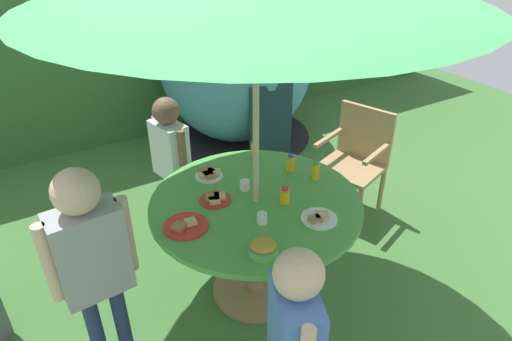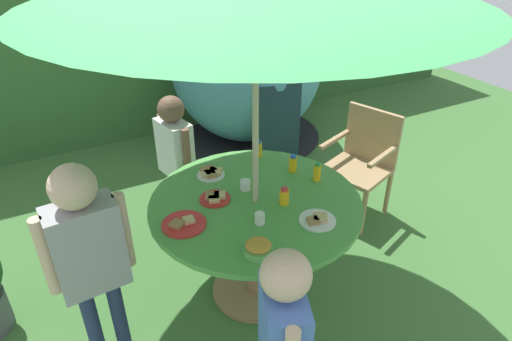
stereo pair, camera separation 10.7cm
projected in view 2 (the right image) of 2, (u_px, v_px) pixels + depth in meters
ground_plane at (256, 291)px, 3.08m from camera, size 10.00×10.00×0.02m
hedge_backdrop at (125, 32)px, 4.83m from camera, size 9.00×0.70×2.19m
garden_table at (256, 221)px, 2.77m from camera, size 1.29×1.29×0.75m
wooden_chair at (363, 158)px, 3.65m from camera, size 0.58×0.60×0.89m
dome_tent at (246, 62)px, 4.72m from camera, size 1.75×1.75×1.73m
child_in_white_shirt at (175, 148)px, 3.31m from camera, size 0.22×0.38×1.14m
child_in_grey_shirt at (88, 247)px, 2.20m from camera, size 0.44×0.22×1.29m
child_in_blue_shirt at (283, 334)px, 1.84m from camera, size 0.27×0.38×1.19m
snack_bowl at (258, 248)px, 2.26m from camera, size 0.16×0.16×0.07m
plate_back_edge at (215, 198)px, 2.69m from camera, size 0.19×0.19×0.03m
plate_far_left at (184, 224)px, 2.48m from camera, size 0.25×0.25×0.03m
plate_center_back at (317, 220)px, 2.50m from camera, size 0.21×0.21×0.03m
plate_near_right at (211, 173)px, 2.93m from camera, size 0.18×0.18×0.03m
juice_bottle_near_left at (317, 172)px, 2.86m from camera, size 0.05×0.05×0.13m
juice_bottle_far_right at (284, 196)px, 2.63m from camera, size 0.06×0.06×0.11m
juice_bottle_center_front at (293, 164)px, 2.96m from camera, size 0.05×0.05×0.12m
juice_bottle_mid_left at (258, 149)px, 3.13m from camera, size 0.05×0.05×0.12m
cup_near at (260, 218)px, 2.48m from camera, size 0.06×0.06×0.07m
cup_far at (245, 185)px, 2.78m from camera, size 0.06×0.06×0.06m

